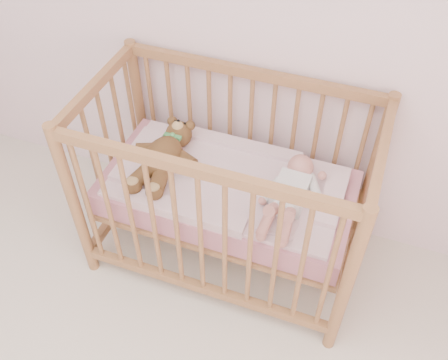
% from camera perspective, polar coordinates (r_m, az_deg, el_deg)
% --- Properties ---
extents(crib, '(1.36, 0.76, 1.00)m').
position_cam_1_polar(crib, '(2.46, 0.40, -1.18)').
color(crib, '#976540').
rests_on(crib, floor).
extents(mattress, '(1.22, 0.62, 0.13)m').
position_cam_1_polar(mattress, '(2.47, 0.40, -1.41)').
color(mattress, '#C57B8E').
rests_on(mattress, crib).
extents(blanket, '(1.10, 0.58, 0.06)m').
position_cam_1_polar(blanket, '(2.41, 0.41, -0.20)').
color(blanket, pink).
rests_on(blanket, mattress).
extents(baby, '(0.29, 0.57, 0.13)m').
position_cam_1_polar(baby, '(2.29, 7.62, -1.16)').
color(baby, white).
rests_on(baby, blanket).
extents(teddy_bear, '(0.38, 0.54, 0.15)m').
position_cam_1_polar(teddy_bear, '(2.44, -6.99, 2.78)').
color(teddy_bear, brown).
rests_on(teddy_bear, blanket).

